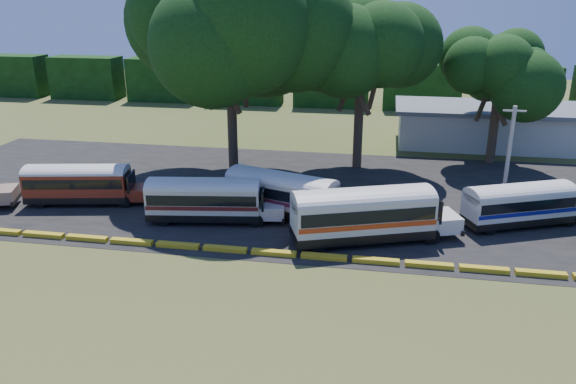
% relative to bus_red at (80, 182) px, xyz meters
% --- Properties ---
extents(ground, '(160.00, 160.00, 0.00)m').
position_rel_bus_red_xyz_m(ground, '(14.16, -7.05, -1.70)').
color(ground, '#364E1A').
rests_on(ground, ground).
extents(asphalt_strip, '(64.00, 24.00, 0.02)m').
position_rel_bus_red_xyz_m(asphalt_strip, '(15.16, 4.95, -1.69)').
color(asphalt_strip, black).
rests_on(asphalt_strip, ground).
extents(curb, '(53.70, 0.45, 0.30)m').
position_rel_bus_red_xyz_m(curb, '(14.16, -6.05, -1.55)').
color(curb, gold).
rests_on(curb, ground).
extents(terminal_building, '(19.00, 9.00, 4.00)m').
position_rel_bus_red_xyz_m(terminal_building, '(32.16, 22.95, 0.33)').
color(terminal_building, '#BCB8AC').
rests_on(terminal_building, ground).
extents(treeline_backdrop, '(130.00, 4.00, 6.00)m').
position_rel_bus_red_xyz_m(treeline_backdrop, '(14.16, 40.95, 1.30)').
color(treeline_backdrop, black).
rests_on(treeline_backdrop, ground).
extents(bus_red, '(9.28, 3.89, 2.97)m').
position_rel_bus_red_xyz_m(bus_red, '(0.00, 0.00, 0.00)').
color(bus_red, black).
rests_on(bus_red, ground).
extents(bus_cream_west, '(9.50, 3.61, 3.05)m').
position_rel_bus_red_xyz_m(bus_cream_west, '(10.19, -1.65, 0.02)').
color(bus_cream_west, black).
rests_on(bus_cream_west, ground).
extents(bus_cream_east, '(9.80, 5.27, 3.14)m').
position_rel_bus_red_xyz_m(bus_cream_east, '(15.13, 0.15, 0.07)').
color(bus_cream_east, black).
rests_on(bus_cream_east, ground).
extents(bus_white_red, '(10.88, 6.15, 3.50)m').
position_rel_bus_red_xyz_m(bus_white_red, '(20.90, -3.09, 0.28)').
color(bus_white_red, black).
rests_on(bus_white_red, ground).
extents(bus_white_blue, '(9.01, 5.51, 2.92)m').
position_rel_bus_red_xyz_m(bus_white_blue, '(30.93, 1.27, -0.05)').
color(bus_white_blue, black).
rests_on(bus_white_blue, ground).
extents(tree_west, '(14.02, 14.02, 17.66)m').
position_rel_bus_red_xyz_m(tree_west, '(9.22, 8.56, 10.79)').
color(tree_west, '#36281B').
rests_on(tree_west, ground).
extents(tree_center, '(10.05, 10.05, 14.81)m').
position_rel_bus_red_xyz_m(tree_center, '(19.40, 13.02, 9.36)').
color(tree_center, '#36281B').
rests_on(tree_center, ground).
extents(tree_east, '(7.93, 7.93, 11.47)m').
position_rel_bus_red_xyz_m(tree_east, '(31.38, 16.48, 6.78)').
color(tree_east, '#36281B').
rests_on(tree_east, ground).
extents(utility_pole, '(1.60, 0.30, 7.14)m').
position_rel_bus_red_xyz_m(utility_pole, '(30.77, 6.23, 1.98)').
color(utility_pole, gray).
rests_on(utility_pole, ground).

